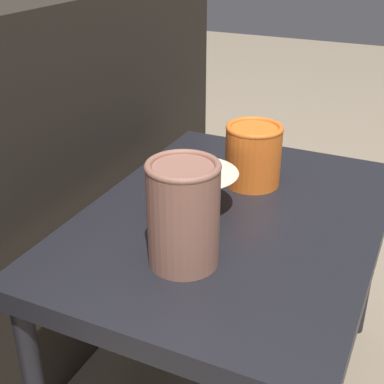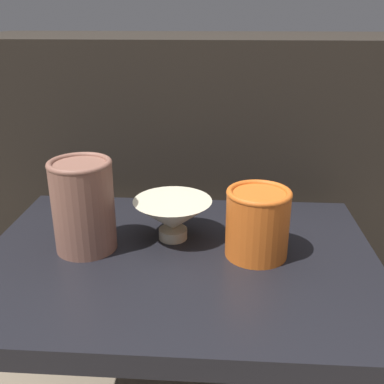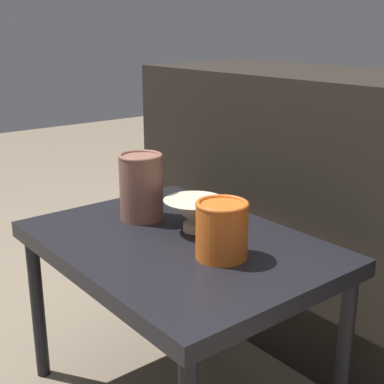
{
  "view_description": "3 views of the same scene",
  "coord_description": "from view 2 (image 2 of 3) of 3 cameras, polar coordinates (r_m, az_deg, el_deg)",
  "views": [
    {
      "loc": [
        -0.83,
        -0.3,
        0.96
      ],
      "look_at": [
        -0.04,
        0.07,
        0.51
      ],
      "focal_mm": 50.0,
      "sensor_mm": 36.0,
      "label": 1
    },
    {
      "loc": [
        0.07,
        -0.73,
        0.88
      ],
      "look_at": [
        0.02,
        0.09,
        0.55
      ],
      "focal_mm": 42.0,
      "sensor_mm": 36.0,
      "label": 2
    },
    {
      "loc": [
        0.95,
        -0.72,
        0.95
      ],
      "look_at": [
        -0.01,
        0.05,
        0.57
      ],
      "focal_mm": 50.0,
      "sensor_mm": 36.0,
      "label": 3
    }
  ],
  "objects": [
    {
      "name": "table",
      "position": [
        0.87,
        -1.64,
        -10.72
      ],
      "size": [
        0.74,
        0.53,
        0.46
      ],
      "color": "black",
      "rests_on": "ground_plane"
    },
    {
      "name": "couch_backdrop",
      "position": [
        1.4,
        0.61,
        2.3
      ],
      "size": [
        1.29,
        0.5,
        0.82
      ],
      "color": "black",
      "rests_on": "ground_plane"
    },
    {
      "name": "bowl",
      "position": [
        0.88,
        -2.46,
        -3.02
      ],
      "size": [
        0.15,
        0.15,
        0.08
      ],
      "color": "beige",
      "rests_on": "table"
    },
    {
      "name": "vase_textured_left",
      "position": [
        0.85,
        -13.64,
        -1.53
      ],
      "size": [
        0.12,
        0.12,
        0.18
      ],
      "color": "brown",
      "rests_on": "table"
    },
    {
      "name": "vase_colorful_right",
      "position": [
        0.82,
        8.32,
        -3.75
      ],
      "size": [
        0.12,
        0.12,
        0.13
      ],
      "color": "orange",
      "rests_on": "table"
    }
  ]
}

